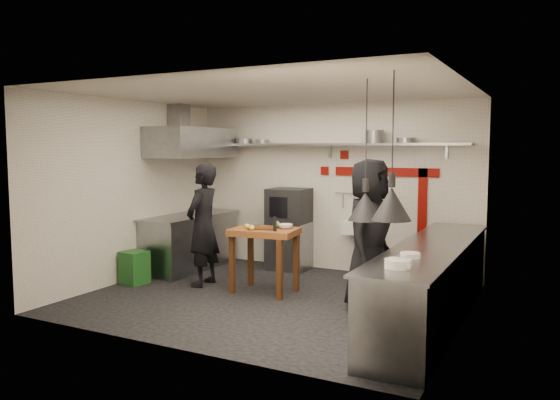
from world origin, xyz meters
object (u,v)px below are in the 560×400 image
at_px(oven_stand, 289,246).
at_px(chef_right, 369,234).
at_px(green_bin, 134,268).
at_px(prep_table, 264,260).
at_px(combi_oven, 289,206).
at_px(chef_left, 203,225).

height_order(oven_stand, chef_right, chef_right).
bearing_deg(green_bin, chef_right, 7.11).
distance_m(oven_stand, prep_table, 1.56).
relative_size(oven_stand, chef_right, 0.42).
height_order(oven_stand, combi_oven, combi_oven).
distance_m(oven_stand, chef_left, 1.79).
bearing_deg(oven_stand, combi_oven, -74.87).
bearing_deg(green_bin, oven_stand, 50.80).
bearing_deg(combi_oven, chef_left, -114.93).
bearing_deg(prep_table, chef_left, 176.74).
height_order(oven_stand, chef_left, chef_left).
xyz_separation_m(combi_oven, prep_table, (0.35, -1.50, -0.63)).
bearing_deg(chef_right, oven_stand, 52.39).
height_order(combi_oven, chef_left, chef_left).
relative_size(combi_oven, green_bin, 1.29).
height_order(combi_oven, green_bin, combi_oven).
distance_m(oven_stand, combi_oven, 0.69).
distance_m(green_bin, chef_right, 3.65).
distance_m(oven_stand, green_bin, 2.59).
bearing_deg(oven_stand, chef_left, -114.59).
height_order(combi_oven, prep_table, combi_oven).
bearing_deg(green_bin, combi_oven, 50.50).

